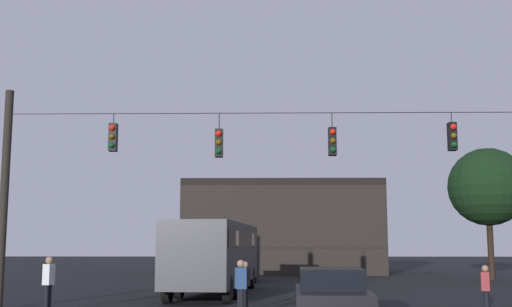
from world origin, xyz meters
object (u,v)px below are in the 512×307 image
(car_near_right, at_px, (331,297))
(car_far_left, at_px, (241,268))
(pedestrian_near_bus, at_px, (241,285))
(pedestrian_crossing_left, at_px, (48,281))
(pedestrian_crossing_right, at_px, (245,283))
(city_bus, at_px, (216,250))
(pedestrian_crossing_center, at_px, (486,288))
(tree_left_silhouette, at_px, (488,187))

(car_near_right, height_order, car_far_left, same)
(car_far_left, relative_size, pedestrian_near_bus, 2.61)
(pedestrian_crossing_left, distance_m, pedestrian_crossing_right, 6.21)
(pedestrian_crossing_left, relative_size, pedestrian_crossing_right, 1.11)
(pedestrian_near_bus, bearing_deg, city_bus, 99.47)
(city_bus, xyz_separation_m, pedestrian_crossing_center, (8.79, -8.10, -1.03))
(city_bus, distance_m, car_near_right, 11.85)
(pedestrian_crossing_center, height_order, tree_left_silhouette, tree_left_silhouette)
(car_near_right, xyz_separation_m, car_far_left, (-3.19, 20.86, 0.00))
(car_far_left, relative_size, tree_left_silhouette, 0.55)
(city_bus, xyz_separation_m, car_near_right, (3.85, -11.16, -1.07))
(car_far_left, bearing_deg, car_near_right, -81.31)
(car_far_left, relative_size, pedestrian_crossing_left, 2.49)
(pedestrian_crossing_right, bearing_deg, pedestrian_crossing_left, -173.59)
(pedestrian_crossing_right, bearing_deg, city_bus, 102.53)
(city_bus, xyz_separation_m, pedestrian_crossing_right, (1.49, -6.73, -0.98))
(pedestrian_crossing_right, bearing_deg, car_far_left, 92.89)
(car_near_right, bearing_deg, pedestrian_crossing_center, 31.80)
(pedestrian_crossing_center, bearing_deg, pedestrian_crossing_left, 177.12)
(pedestrian_crossing_left, height_order, pedestrian_crossing_center, pedestrian_crossing_left)
(pedestrian_crossing_center, xyz_separation_m, tree_left_silhouette, (6.75, 19.14, 4.72))
(pedestrian_crossing_center, relative_size, pedestrian_crossing_right, 0.96)
(city_bus, distance_m, car_far_left, 9.78)
(pedestrian_crossing_center, relative_size, tree_left_silhouette, 0.19)
(car_near_right, height_order, pedestrian_crossing_left, pedestrian_crossing_left)
(car_near_right, xyz_separation_m, pedestrian_crossing_right, (-2.36, 4.43, 0.09))
(car_near_right, height_order, pedestrian_near_bus, pedestrian_near_bus)
(pedestrian_crossing_left, xyz_separation_m, tree_left_silhouette, (20.22, 18.46, 4.57))
(car_near_right, bearing_deg, city_bus, 109.05)
(pedestrian_crossing_center, bearing_deg, pedestrian_crossing_right, 169.36)
(car_near_right, xyz_separation_m, tree_left_silhouette, (11.68, 22.20, 4.77))
(city_bus, relative_size, car_far_left, 2.57)
(pedestrian_crossing_left, bearing_deg, pedestrian_near_bus, -10.84)
(car_far_left, distance_m, tree_left_silhouette, 15.68)
(pedestrian_near_bus, distance_m, tree_left_silhouette, 24.61)
(car_far_left, relative_size, pedestrian_crossing_center, 2.89)
(pedestrian_crossing_right, distance_m, tree_left_silhouette, 23.13)
(city_bus, xyz_separation_m, pedestrian_crossing_left, (-4.68, -7.42, -0.87))
(tree_left_silhouette, bearing_deg, pedestrian_crossing_center, -109.42)
(car_near_right, height_order, pedestrian_crossing_center, car_near_right)
(car_near_right, distance_m, pedestrian_near_bus, 3.53)
(city_bus, xyz_separation_m, tree_left_silhouette, (15.54, 11.04, 3.70))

